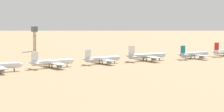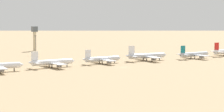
% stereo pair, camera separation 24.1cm
% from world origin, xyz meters
% --- Properties ---
extents(ground, '(4000.00, 4000.00, 0.00)m').
position_xyz_m(ground, '(0.00, 0.00, 0.00)').
color(ground, '#9E8460').
extents(ridge_center, '(318.54, 291.98, 62.13)m').
position_xyz_m(ridge_center, '(446.04, 1070.55, 31.07)').
color(ridge_center, gray).
rests_on(ridge_center, ground).
extents(parked_jet_white_3, '(37.02, 31.00, 12.26)m').
position_xyz_m(parked_jet_white_3, '(-43.71, 27.00, 4.02)').
color(parked_jet_white_3, white).
rests_on(parked_jet_white_3, ground).
extents(parked_jet_white_4, '(34.67, 29.05, 11.47)m').
position_xyz_m(parked_jet_white_4, '(-0.31, 28.41, 3.76)').
color(parked_jet_white_4, silver).
rests_on(parked_jet_white_4, ground).
extents(parked_jet_white_5, '(38.89, 32.95, 12.84)m').
position_xyz_m(parked_jet_white_5, '(41.43, 26.68, 4.21)').
color(parked_jet_white_5, silver).
rests_on(parked_jet_white_5, ground).
extents(parked_jet_teal_6, '(35.37, 29.58, 11.72)m').
position_xyz_m(parked_jet_teal_6, '(86.14, 18.42, 3.84)').
color(parked_jet_teal_6, silver).
rests_on(parked_jet_teal_6, ground).
extents(control_tower, '(5.20, 5.20, 25.00)m').
position_xyz_m(control_tower, '(8.72, 170.72, 15.09)').
color(control_tower, '#C6B793').
rests_on(control_tower, ground).
extents(light_pole_west, '(1.80, 0.50, 18.15)m').
position_xyz_m(light_pole_west, '(-12.32, 122.88, 10.31)').
color(light_pole_west, '#59595E').
rests_on(light_pole_west, ground).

